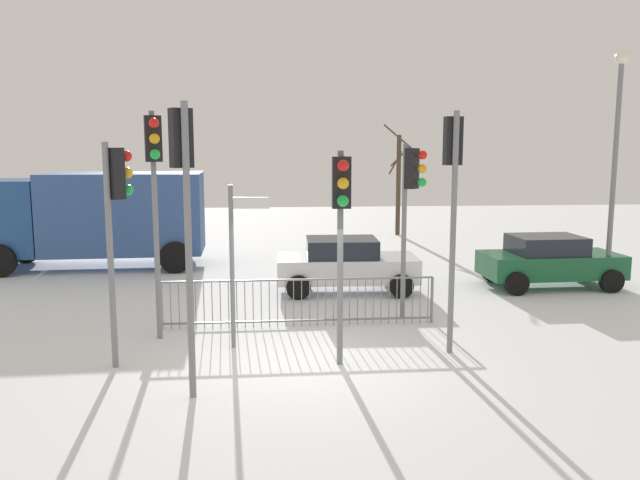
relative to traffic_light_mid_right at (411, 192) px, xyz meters
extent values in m
plane|color=white|center=(-2.57, -2.80, -2.95)|extent=(60.00, 60.00, 0.00)
cylinder|color=slate|center=(-0.12, 0.09, -0.94)|extent=(0.11, 0.11, 4.02)
cube|color=black|center=(0.01, -0.01, 0.52)|extent=(0.37, 0.39, 0.90)
sphere|color=red|center=(0.21, -0.16, 0.82)|extent=(0.20, 0.20, 0.20)
sphere|color=orange|center=(0.21, -0.16, 0.52)|extent=(0.20, 0.20, 0.20)
sphere|color=green|center=(0.21, -0.16, 0.22)|extent=(0.20, 0.20, 0.20)
cylinder|color=slate|center=(-4.42, -4.21, -0.63)|extent=(0.11, 0.11, 4.63)
cube|color=black|center=(-4.50, -4.06, 1.14)|extent=(0.39, 0.35, 0.90)
sphere|color=red|center=(-4.62, -3.84, 1.44)|extent=(0.20, 0.20, 0.20)
sphere|color=orange|center=(-4.62, -3.84, 1.14)|extent=(0.20, 0.20, 0.20)
sphere|color=green|center=(-4.62, -3.84, 0.84)|extent=(0.20, 0.20, 0.20)
cylinder|color=slate|center=(-1.91, -2.87, -1.00)|extent=(0.11, 0.11, 3.89)
cube|color=black|center=(-1.91, -3.03, 0.39)|extent=(0.32, 0.22, 0.90)
sphere|color=red|center=(-1.91, -3.28, 0.69)|extent=(0.20, 0.20, 0.20)
sphere|color=orange|center=(-1.91, -3.28, 0.39)|extent=(0.20, 0.20, 0.20)
sphere|color=green|center=(-1.91, -3.28, 0.09)|extent=(0.20, 0.20, 0.20)
cylinder|color=slate|center=(-5.47, -1.01, -0.62)|extent=(0.11, 0.11, 4.65)
cube|color=black|center=(-5.43, -1.17, 1.16)|extent=(0.37, 0.30, 0.90)
sphere|color=red|center=(-5.36, -1.41, 1.46)|extent=(0.20, 0.20, 0.20)
sphere|color=orange|center=(-5.36, -1.41, 1.16)|extent=(0.20, 0.20, 0.20)
sphere|color=green|center=(-5.36, -1.41, 0.86)|extent=(0.20, 0.20, 0.20)
cylinder|color=slate|center=(-5.98, -2.71, -0.93)|extent=(0.11, 0.11, 4.04)
cube|color=black|center=(-5.86, -2.59, 0.54)|extent=(0.38, 0.38, 0.90)
sphere|color=red|center=(-5.69, -2.41, 0.84)|extent=(0.20, 0.20, 0.20)
sphere|color=orange|center=(-5.69, -2.41, 0.54)|extent=(0.20, 0.20, 0.20)
sphere|color=green|center=(-5.69, -2.41, 0.24)|extent=(0.20, 0.20, 0.20)
cylinder|color=slate|center=(0.29, -2.38, -0.64)|extent=(0.11, 0.11, 4.61)
cube|color=black|center=(0.28, -2.22, 1.11)|extent=(0.33, 0.24, 0.90)
sphere|color=red|center=(0.27, -1.97, 1.41)|extent=(0.20, 0.20, 0.20)
sphere|color=orange|center=(0.27, -1.97, 1.11)|extent=(0.20, 0.20, 0.20)
sphere|color=green|center=(0.27, -1.97, 0.81)|extent=(0.20, 0.20, 0.20)
cylinder|color=slate|center=(-3.91, -1.73, -1.33)|extent=(0.09, 0.09, 3.23)
cube|color=white|center=(-3.51, -1.75, -0.07)|extent=(0.70, 0.07, 0.22)
cube|color=slate|center=(-2.57, -0.34, -1.90)|extent=(6.06, 0.10, 0.04)
cube|color=slate|center=(-2.57, -0.34, -2.83)|extent=(6.06, 0.10, 0.04)
cylinder|color=slate|center=(-5.51, -0.37, -2.42)|extent=(0.02, 0.02, 1.05)
cylinder|color=slate|center=(-5.33, -0.37, -2.42)|extent=(0.02, 0.02, 1.05)
cylinder|color=slate|center=(-5.15, -0.37, -2.42)|extent=(0.02, 0.02, 1.05)
cylinder|color=slate|center=(-4.97, -0.36, -2.42)|extent=(0.02, 0.02, 1.05)
cylinder|color=slate|center=(-4.80, -0.36, -2.42)|extent=(0.02, 0.02, 1.05)
cylinder|color=slate|center=(-4.62, -0.36, -2.42)|extent=(0.02, 0.02, 1.05)
cylinder|color=slate|center=(-4.44, -0.36, -2.42)|extent=(0.02, 0.02, 1.05)
cylinder|color=slate|center=(-4.26, -0.36, -2.42)|extent=(0.02, 0.02, 1.05)
cylinder|color=slate|center=(-4.08, -0.35, -2.42)|extent=(0.02, 0.02, 1.05)
cylinder|color=slate|center=(-3.90, -0.35, -2.42)|extent=(0.02, 0.02, 1.05)
cylinder|color=slate|center=(-3.73, -0.35, -2.42)|extent=(0.02, 0.02, 1.05)
cylinder|color=slate|center=(-3.55, -0.35, -2.42)|extent=(0.02, 0.02, 1.05)
cylinder|color=slate|center=(-3.37, -0.35, -2.42)|extent=(0.02, 0.02, 1.05)
cylinder|color=slate|center=(-3.19, -0.34, -2.42)|extent=(0.02, 0.02, 1.05)
cylinder|color=slate|center=(-3.01, -0.34, -2.42)|extent=(0.02, 0.02, 1.05)
cylinder|color=slate|center=(-2.83, -0.34, -2.42)|extent=(0.02, 0.02, 1.05)
cylinder|color=slate|center=(-2.66, -0.34, -2.42)|extent=(0.02, 0.02, 1.05)
cylinder|color=slate|center=(-2.48, -0.34, -2.42)|extent=(0.02, 0.02, 1.05)
cylinder|color=slate|center=(-2.30, -0.34, -2.42)|extent=(0.02, 0.02, 1.05)
cylinder|color=slate|center=(-2.12, -0.33, -2.42)|extent=(0.02, 0.02, 1.05)
cylinder|color=slate|center=(-1.94, -0.33, -2.42)|extent=(0.02, 0.02, 1.05)
cylinder|color=slate|center=(-1.76, -0.33, -2.42)|extent=(0.02, 0.02, 1.05)
cylinder|color=slate|center=(-1.59, -0.33, -2.42)|extent=(0.02, 0.02, 1.05)
cylinder|color=slate|center=(-1.41, -0.33, -2.42)|extent=(0.02, 0.02, 1.05)
cylinder|color=slate|center=(-1.23, -0.32, -2.42)|extent=(0.02, 0.02, 1.05)
cylinder|color=slate|center=(-1.05, -0.32, -2.42)|extent=(0.02, 0.02, 1.05)
cylinder|color=slate|center=(-0.87, -0.32, -2.42)|extent=(0.02, 0.02, 1.05)
cylinder|color=slate|center=(-0.69, -0.32, -2.42)|extent=(0.02, 0.02, 1.05)
cylinder|color=slate|center=(-0.52, -0.32, -2.42)|extent=(0.02, 0.02, 1.05)
cylinder|color=slate|center=(-0.34, -0.31, -2.42)|extent=(0.02, 0.02, 1.05)
cylinder|color=slate|center=(-0.16, -0.31, -2.42)|extent=(0.02, 0.02, 1.05)
cylinder|color=slate|center=(0.02, -0.31, -2.42)|extent=(0.02, 0.02, 1.05)
cylinder|color=slate|center=(0.20, -0.31, -2.42)|extent=(0.02, 0.02, 1.05)
cylinder|color=slate|center=(0.38, -0.31, -2.42)|extent=(0.02, 0.02, 1.05)
cylinder|color=slate|center=(-5.60, -0.37, -2.42)|extent=(0.06, 0.06, 1.05)
cylinder|color=slate|center=(0.47, -0.31, -2.42)|extent=(0.06, 0.06, 1.05)
cube|color=#195933|center=(4.73, 3.02, -2.30)|extent=(3.85, 1.82, 0.65)
cube|color=#1E232D|center=(4.58, 3.02, -1.75)|extent=(1.95, 1.56, 0.55)
cylinder|color=black|center=(6.05, 3.91, -2.63)|extent=(0.65, 0.24, 0.64)
cylinder|color=black|center=(6.11, 2.22, -2.63)|extent=(0.65, 0.24, 0.64)
cylinder|color=black|center=(3.35, 3.83, -2.63)|extent=(0.65, 0.24, 0.64)
cylinder|color=black|center=(3.41, 2.13, -2.63)|extent=(0.65, 0.24, 0.64)
cube|color=silver|center=(-1.06, 2.96, -2.30)|extent=(3.85, 1.81, 0.65)
cube|color=#1E232D|center=(-1.21, 2.96, -1.75)|extent=(1.94, 1.55, 0.55)
cylinder|color=black|center=(0.31, 3.77, -2.63)|extent=(0.65, 0.24, 0.64)
cylinder|color=black|center=(0.26, 2.07, -2.63)|extent=(0.65, 0.24, 0.64)
cylinder|color=black|center=(-2.39, 3.84, -2.63)|extent=(0.65, 0.24, 0.64)
cylinder|color=black|center=(-2.43, 2.14, -2.63)|extent=(0.65, 0.24, 0.64)
cube|color=#33518C|center=(-7.88, 7.03, -1.15)|extent=(5.09, 2.60, 2.60)
cube|color=navy|center=(-11.43, 6.89, -1.25)|extent=(2.09, 2.38, 2.40)
cylinder|color=black|center=(-11.48, 8.09, -2.45)|extent=(1.01, 0.34, 1.00)
cylinder|color=black|center=(-6.13, 5.90, -2.45)|extent=(1.01, 0.34, 1.00)
cylinder|color=black|center=(-6.23, 8.30, -2.45)|extent=(1.01, 0.34, 1.00)
cylinder|color=slate|center=(6.10, 2.45, 0.13)|extent=(0.14, 0.14, 6.15)
sphere|color=#F2EACC|center=(6.10, 2.45, 3.31)|extent=(0.36, 0.36, 0.36)
cylinder|color=#473828|center=(2.57, 13.90, -0.73)|extent=(0.20, 0.20, 4.44)
cylinder|color=#473828|center=(2.48, 14.19, 0.27)|extent=(0.66, 0.27, 1.04)
cylinder|color=#473828|center=(2.47, 13.20, 1.33)|extent=(1.45, 0.28, 1.24)
cylinder|color=#473828|center=(2.73, 14.31, 0.56)|extent=(0.88, 0.40, 0.94)
camera|label=1|loc=(-3.16, -13.98, 1.02)|focal=35.57mm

